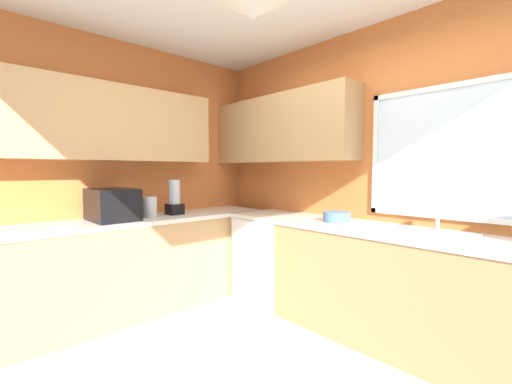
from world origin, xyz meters
The scene contains 9 objects.
room_shell centered at (-0.83, 0.54, 1.86)m, with size 4.25×3.32×2.71m.
counter_run_left centered at (-1.75, 0.00, 0.45)m, with size 0.65×2.93×0.90m.
counter_run_back centered at (0.21, 1.29, 0.45)m, with size 3.34×0.65×0.90m.
dishwasher centered at (-1.09, 1.26, 0.43)m, with size 0.60×0.60×0.86m, color white.
microwave centered at (-1.75, -0.14, 1.05)m, with size 0.48×0.36×0.29m, color black.
kettle centered at (-1.73, 0.21, 1.00)m, with size 0.14×0.14×0.20m, color #B7B7BC.
sink_assembly centered at (0.45, 1.30, 0.91)m, with size 0.58×0.40×0.19m.
bowl centered at (-0.32, 1.29, 0.95)m, with size 0.24×0.24×0.09m, color #4C7099.
blender_appliance centered at (-1.75, 0.49, 1.06)m, with size 0.15×0.15×0.36m.
Camera 1 is at (1.37, -1.23, 1.35)m, focal length 23.61 mm.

